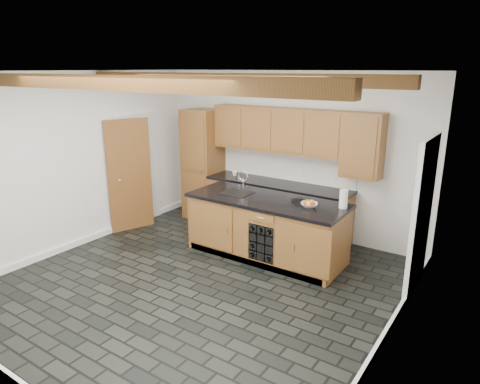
# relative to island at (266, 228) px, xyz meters

# --- Properties ---
(ground) EXTENTS (5.00, 5.00, 0.00)m
(ground) POSITION_rel_island_xyz_m (-0.31, -1.28, -0.46)
(ground) COLOR black
(ground) RESTS_ON ground
(room_shell) EXTENTS (5.01, 5.00, 5.00)m
(room_shell) POSITION_rel_island_xyz_m (-0.39, -0.75, 1.06)
(room_shell) COLOR white
(room_shell) RESTS_ON ground
(back_cabinetry) EXTENTS (3.65, 0.62, 2.20)m
(back_cabinetry) POSITION_rel_island_xyz_m (-0.68, 0.95, 0.51)
(back_cabinetry) COLOR brown
(back_cabinetry) RESTS_ON ground
(island) EXTENTS (2.48, 0.96, 0.93)m
(island) POSITION_rel_island_xyz_m (0.00, 0.00, 0.00)
(island) COLOR brown
(island) RESTS_ON ground
(faucet) EXTENTS (0.45, 0.40, 0.34)m
(faucet) POSITION_rel_island_xyz_m (-0.56, 0.05, 0.50)
(faucet) COLOR black
(faucet) RESTS_ON island
(kitchen_scale) EXTENTS (0.20, 0.14, 0.06)m
(kitchen_scale) POSITION_rel_island_xyz_m (0.46, 0.15, 0.49)
(kitchen_scale) COLOR black
(kitchen_scale) RESTS_ON island
(fruit_bowl) EXTENTS (0.31, 0.31, 0.06)m
(fruit_bowl) POSITION_rel_island_xyz_m (0.69, 0.02, 0.49)
(fruit_bowl) COLOR beige
(fruit_bowl) RESTS_ON island
(fruit_cluster) EXTENTS (0.16, 0.17, 0.07)m
(fruit_cluster) POSITION_rel_island_xyz_m (0.69, 0.02, 0.53)
(fruit_cluster) COLOR #A92F16
(fruit_cluster) RESTS_ON fruit_bowl
(paper_towel) EXTENTS (0.12, 0.12, 0.27)m
(paper_towel) POSITION_rel_island_xyz_m (1.11, 0.24, 0.60)
(paper_towel) COLOR white
(paper_towel) RESTS_ON island
(mug) EXTENTS (0.10, 0.10, 0.09)m
(mug) POSITION_rel_island_xyz_m (-1.24, 0.94, 0.51)
(mug) COLOR white
(mug) RESTS_ON back_cabinetry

